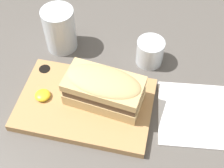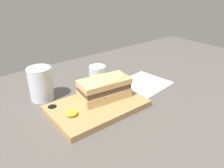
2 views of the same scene
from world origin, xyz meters
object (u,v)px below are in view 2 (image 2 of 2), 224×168
object	(u,v)px
serving_board	(97,106)
water_glass	(41,86)
wine_glass	(98,75)
sandwich	(104,86)
napkin	(144,83)

from	to	relation	value
serving_board	water_glass	bearing A→B (deg)	122.82
serving_board	wine_glass	world-z (taller)	wine_glass
wine_glass	water_glass	bearing A→B (deg)	178.97
sandwich	water_glass	distance (cm)	20.69
serving_board	napkin	xyz separation A→B (cm)	(23.73, 3.07, -0.71)
napkin	wine_glass	bearing A→B (deg)	134.24
water_glass	napkin	bearing A→B (deg)	-21.01
wine_glass	napkin	distance (cm)	17.97
water_glass	wine_glass	bearing A→B (deg)	-1.03
wine_glass	sandwich	bearing A→B (deg)	-117.21
serving_board	wine_glass	bearing A→B (deg)	54.38
water_glass	sandwich	bearing A→B (deg)	-46.13
serving_board	napkin	size ratio (longest dim) A/B	1.51
sandwich	napkin	bearing A→B (deg)	5.07
sandwich	water_glass	world-z (taller)	water_glass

